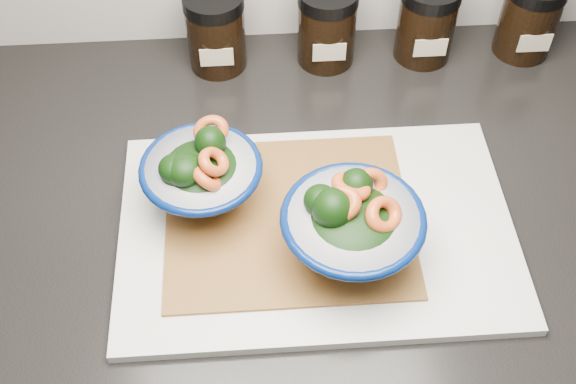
{
  "coord_description": "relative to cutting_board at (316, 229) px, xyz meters",
  "views": [
    {
      "loc": [
        -0.14,
        0.89,
        1.57
      ],
      "look_at": [
        -0.11,
        1.4,
        0.96
      ],
      "focal_mm": 45.0,
      "sensor_mm": 36.0,
      "label": 1
    }
  ],
  "objects": [
    {
      "name": "spice_jar_d",
      "position": [
        0.32,
        0.31,
        0.05
      ],
      "size": [
        0.08,
        0.08,
        0.11
      ],
      "color": "black",
      "rests_on": "countertop"
    },
    {
      "name": "bowl_right",
      "position": [
        0.03,
        -0.04,
        0.06
      ],
      "size": [
        0.15,
        0.15,
        0.11
      ],
      "rotation": [
        0.0,
        0.0,
        -0.43
      ],
      "color": "white",
      "rests_on": "bamboo_mat"
    },
    {
      "name": "bamboo_mat",
      "position": [
        -0.03,
        0.01,
        0.01
      ],
      "size": [
        0.28,
        0.24,
        0.0
      ],
      "primitive_type": "cube",
      "color": "#AA7433",
      "rests_on": "cutting_board"
    },
    {
      "name": "bowl_left",
      "position": [
        -0.13,
        0.04,
        0.05
      ],
      "size": [
        0.14,
        0.14,
        0.1
      ],
      "rotation": [
        0.0,
        0.0,
        -0.34
      ],
      "color": "white",
      "rests_on": "bamboo_mat"
    },
    {
      "name": "spice_jar_b",
      "position": [
        0.04,
        0.31,
        0.05
      ],
      "size": [
        0.08,
        0.08,
        0.11
      ],
      "color": "black",
      "rests_on": "countertop"
    },
    {
      "name": "cabinet",
      "position": [
        0.08,
        0.07,
        -0.48
      ],
      "size": [
        3.43,
        0.58,
        0.86
      ],
      "primitive_type": "cube",
      "color": "black",
      "rests_on": "ground"
    },
    {
      "name": "countertop",
      "position": [
        0.08,
        0.07,
        -0.03
      ],
      "size": [
        3.5,
        0.6,
        0.04
      ],
      "primitive_type": "cube",
      "color": "black",
      "rests_on": "cabinet"
    },
    {
      "name": "spice_jar_a",
      "position": [
        -0.11,
        0.31,
        0.05
      ],
      "size": [
        0.08,
        0.08,
        0.11
      ],
      "color": "black",
      "rests_on": "countertop"
    },
    {
      "name": "spice_jar_c",
      "position": [
        0.18,
        0.31,
        0.05
      ],
      "size": [
        0.08,
        0.08,
        0.11
      ],
      "color": "black",
      "rests_on": "countertop"
    },
    {
      "name": "cutting_board",
      "position": [
        0.0,
        0.0,
        0.0
      ],
      "size": [
        0.45,
        0.3,
        0.01
      ],
      "primitive_type": "cube",
      "color": "silver",
      "rests_on": "countertop"
    }
  ]
}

